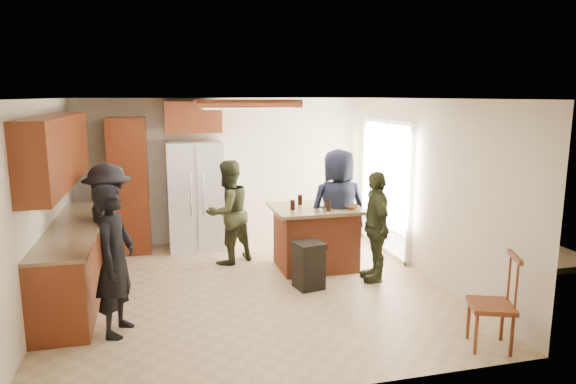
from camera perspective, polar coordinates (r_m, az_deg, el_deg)
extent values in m
plane|color=tan|center=(6.95, -4.05, -10.77)|extent=(5.00, 5.00, 0.00)
plane|color=white|center=(6.47, -4.34, 10.30)|extent=(5.00, 5.00, 0.00)
plane|color=beige|center=(9.04, -7.02, 2.39)|extent=(5.00, 0.00, 5.00)
plane|color=beige|center=(4.24, 1.90, -7.03)|extent=(5.00, 0.00, 5.00)
plane|color=beige|center=(6.64, -25.93, -1.60)|extent=(0.00, 5.00, 5.00)
plane|color=beige|center=(7.45, 15.09, 0.34)|extent=(0.00, 5.00, 5.00)
cube|color=white|center=(8.52, 10.97, 0.41)|extent=(0.02, 1.60, 2.10)
cube|color=white|center=(8.51, 10.85, 0.40)|extent=(0.08, 1.72, 2.10)
cube|color=maroon|center=(6.67, -4.64, 9.79)|extent=(1.30, 0.70, 0.10)
cube|color=white|center=(6.67, -4.63, 9.27)|extent=(1.10, 0.50, 0.02)
cube|color=olive|center=(9.51, 19.09, -5.74)|extent=(3.00, 3.00, 0.10)
cube|color=#593319|center=(10.16, 20.90, 1.25)|extent=(1.40, 1.60, 2.00)
imported|color=black|center=(5.79, -18.67, -7.21)|extent=(0.60, 0.70, 1.64)
imported|color=#323720|center=(7.85, -6.67, -2.23)|extent=(0.91, 0.80, 1.59)
imported|color=black|center=(7.58, 5.60, -1.93)|extent=(0.88, 0.58, 1.79)
imported|color=#353A22|center=(7.18, 9.70, -3.76)|extent=(0.60, 0.96, 1.54)
imported|color=black|center=(7.21, -19.21, -3.58)|extent=(0.71, 1.16, 1.68)
cube|color=maroon|center=(7.17, -22.42, -7.18)|extent=(0.60, 3.00, 0.88)
cube|color=#846B4C|center=(7.05, -22.68, -3.61)|extent=(0.64, 3.00, 0.04)
cube|color=maroon|center=(6.91, -24.29, 4.22)|extent=(0.35, 3.00, 0.85)
cube|color=maroon|center=(8.70, -17.23, 0.67)|extent=(0.60, 0.60, 2.20)
cube|color=maroon|center=(8.60, -10.57, 8.23)|extent=(0.90, 0.60, 0.50)
cube|color=white|center=(8.67, -10.24, -0.40)|extent=(0.90, 0.72, 1.80)
cube|color=gray|center=(8.31, -10.05, -0.87)|extent=(0.01, 0.01, 1.71)
cylinder|color=silver|center=(8.26, -10.75, -0.32)|extent=(0.02, 0.02, 0.70)
cylinder|color=silver|center=(8.28, -9.37, -0.26)|extent=(0.02, 0.02, 0.70)
cube|color=#A04729|center=(7.68, 3.09, -5.21)|extent=(1.10, 0.85, 0.88)
cube|color=#8F7252|center=(7.56, 3.13, -1.82)|extent=(1.28, 1.03, 0.05)
cube|color=silver|center=(7.59, 5.04, -1.54)|extent=(0.44, 0.39, 0.02)
imported|color=brown|center=(7.47, 7.00, -1.64)|extent=(0.27, 0.27, 0.05)
cylinder|color=black|center=(7.31, 0.52, -1.44)|extent=(0.07, 0.07, 0.15)
cylinder|color=black|center=(7.68, 1.36, -0.86)|extent=(0.07, 0.07, 0.15)
cylinder|color=black|center=(7.97, 5.51, -0.47)|extent=(0.07, 0.07, 0.15)
cylinder|color=black|center=(7.26, 4.52, -1.55)|extent=(0.07, 0.07, 0.15)
cube|color=black|center=(6.91, 2.31, -8.45)|extent=(0.40, 0.40, 0.55)
cube|color=black|center=(6.82, 2.33, -5.94)|extent=(0.43, 0.43, 0.08)
cube|color=maroon|center=(5.68, 21.64, -11.67)|extent=(0.54, 0.54, 0.05)
cylinder|color=maroon|center=(5.58, 20.17, -14.55)|extent=(0.05, 0.05, 0.44)
cylinder|color=maroon|center=(5.67, 23.62, -14.41)|extent=(0.05, 0.05, 0.44)
cylinder|color=maroon|center=(5.88, 19.42, -13.17)|extent=(0.05, 0.05, 0.44)
cylinder|color=maroon|center=(5.97, 22.69, -13.06)|extent=(0.05, 0.05, 0.44)
cube|color=maroon|center=(5.57, 23.91, -6.63)|extent=(0.18, 0.39, 0.05)
cylinder|color=maroon|center=(5.53, 24.07, -9.47)|extent=(0.03, 0.03, 0.50)
cylinder|color=maroon|center=(5.75, 23.38, -8.66)|extent=(0.03, 0.03, 0.50)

